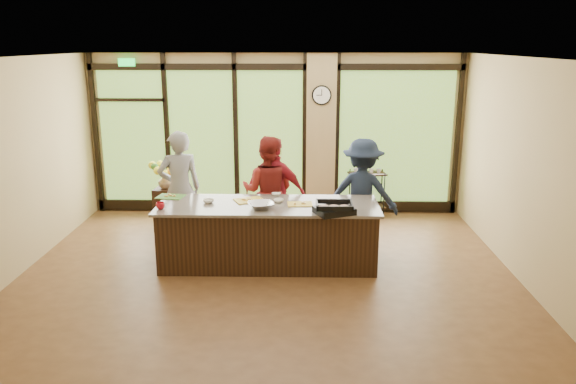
{
  "coord_description": "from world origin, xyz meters",
  "views": [
    {
      "loc": [
        0.45,
        -7.48,
        3.2
      ],
      "look_at": [
        0.29,
        0.4,
        1.08
      ],
      "focal_mm": 35.0,
      "sensor_mm": 36.0,
      "label": 1
    }
  ],
  "objects_px": {
    "cook_left": "(180,189)",
    "flower_stand": "(167,209)",
    "cook_right": "(362,193)",
    "island_base": "(268,236)",
    "bar_cart": "(367,187)",
    "roasting_pan": "(334,211)"
  },
  "relations": [
    {
      "from": "cook_right",
      "to": "bar_cart",
      "type": "relative_size",
      "value": 1.91
    },
    {
      "from": "flower_stand",
      "to": "cook_left",
      "type": "bearing_deg",
      "value": -53.71
    },
    {
      "from": "cook_left",
      "to": "cook_right",
      "type": "xyz_separation_m",
      "value": [
        2.9,
        0.01,
        -0.06
      ]
    },
    {
      "from": "bar_cart",
      "to": "cook_left",
      "type": "bearing_deg",
      "value": -164.32
    },
    {
      "from": "cook_left",
      "to": "cook_right",
      "type": "relative_size",
      "value": 1.07
    },
    {
      "from": "cook_right",
      "to": "cook_left",
      "type": "bearing_deg",
      "value": 15.55
    },
    {
      "from": "flower_stand",
      "to": "island_base",
      "type": "bearing_deg",
      "value": -32.32
    },
    {
      "from": "roasting_pan",
      "to": "flower_stand",
      "type": "relative_size",
      "value": 0.66
    },
    {
      "from": "island_base",
      "to": "cook_right",
      "type": "relative_size",
      "value": 1.77
    },
    {
      "from": "roasting_pan",
      "to": "bar_cart",
      "type": "relative_size",
      "value": 0.54
    },
    {
      "from": "island_base",
      "to": "cook_right",
      "type": "bearing_deg",
      "value": 29.02
    },
    {
      "from": "island_base",
      "to": "cook_left",
      "type": "height_order",
      "value": "cook_left"
    },
    {
      "from": "cook_left",
      "to": "flower_stand",
      "type": "xyz_separation_m",
      "value": [
        -0.4,
        0.72,
        -0.56
      ]
    },
    {
      "from": "cook_right",
      "to": "flower_stand",
      "type": "relative_size",
      "value": 2.33
    },
    {
      "from": "cook_right",
      "to": "island_base",
      "type": "bearing_deg",
      "value": 44.44
    },
    {
      "from": "flower_stand",
      "to": "bar_cart",
      "type": "bearing_deg",
      "value": 21.45
    },
    {
      "from": "cook_right",
      "to": "bar_cart",
      "type": "xyz_separation_m",
      "value": [
        0.27,
        1.64,
        -0.33
      ]
    },
    {
      "from": "island_base",
      "to": "bar_cart",
      "type": "xyz_separation_m",
      "value": [
        1.72,
        2.44,
        0.11
      ]
    },
    {
      "from": "cook_left",
      "to": "flower_stand",
      "type": "distance_m",
      "value": 1.0
    },
    {
      "from": "island_base",
      "to": "cook_left",
      "type": "xyz_separation_m",
      "value": [
        -1.45,
        0.8,
        0.49
      ]
    },
    {
      "from": "island_base",
      "to": "roasting_pan",
      "type": "bearing_deg",
      "value": -25.18
    },
    {
      "from": "island_base",
      "to": "flower_stand",
      "type": "xyz_separation_m",
      "value": [
        -1.85,
        1.52,
        -0.06
      ]
    }
  ]
}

